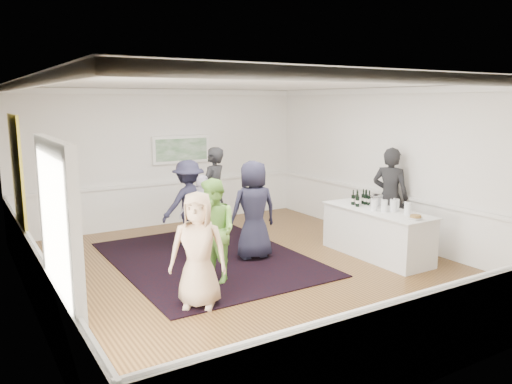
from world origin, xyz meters
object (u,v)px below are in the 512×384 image
guest_lilac (204,216)px  ice_bucket (376,202)px  guest_dark_a (189,203)px  guest_dark_b (213,193)px  bartender (390,197)px  serving_table (377,233)px  guest_green (214,231)px  nut_bowl (416,218)px  guest_navy (254,210)px  guest_tan (198,250)px

guest_lilac → ice_bucket: guest_lilac is taller
guest_dark_a → guest_dark_b: (0.73, 0.34, 0.10)m
bartender → guest_lilac: size_ratio=1.28×
guest_lilac → guest_dark_b: 1.40m
serving_table → guest_lilac: 3.30m
guest_green → nut_bowl: 3.46m
guest_navy → ice_bucket: 2.35m
serving_table → guest_dark_b: 3.53m
guest_tan → guest_dark_b: size_ratio=0.86×
guest_dark_b → nut_bowl: 4.27m
guest_navy → bartender: bearing=172.9°
guest_tan → guest_navy: (1.83, 1.52, 0.08)m
guest_green → bartender: bearing=78.8°
serving_table → bartender: bartender is taller
serving_table → nut_bowl: size_ratio=9.66×
bartender → guest_lilac: (-3.55, 1.29, -0.22)m
nut_bowl → guest_dark_b: bearing=117.6°
guest_lilac → guest_dark_a: guest_dark_a is taller
guest_green → guest_dark_a: bearing=155.7°
serving_table → guest_green: size_ratio=1.33×
guest_lilac → nut_bowl: guest_lilac is taller
guest_dark_b → guest_navy: bearing=57.2°
guest_dark_a → ice_bucket: (2.83, -2.37, 0.15)m
guest_dark_b → guest_navy: (-0.03, -1.72, -0.06)m
guest_green → guest_dark_a: size_ratio=0.96×
nut_bowl → ice_bucket: bearing=83.3°
guest_lilac → bartender: bearing=-164.8°
serving_table → guest_dark_b: size_ratio=1.15×
guest_lilac → guest_tan: bearing=97.8°
serving_table → ice_bucket: ice_bucket is taller
guest_lilac → guest_dark_a: bearing=-58.7°
guest_dark_a → guest_green: bearing=70.2°
bartender → guest_dark_b: bearing=23.2°
bartender → guest_tan: (-4.64, -0.81, -0.17)m
guest_green → ice_bucket: (3.32, -0.27, 0.18)m
bartender → nut_bowl: (-0.80, -1.35, -0.06)m
guest_tan → guest_green: size_ratio=0.99×
guest_tan → nut_bowl: (3.84, -0.54, 0.11)m
guest_lilac → guest_dark_b: bearing=-89.4°
guest_tan → guest_lilac: (1.08, 2.10, -0.05)m
guest_tan → guest_green: 1.03m
guest_dark_a → guest_lilac: bearing=79.4°
guest_dark_b → guest_tan: bearing=28.3°
guest_dark_a → bartender: bearing=142.4°
serving_table → nut_bowl: (-0.05, -0.94, 0.49)m
bartender → guest_green: bearing=64.5°
serving_table → guest_dark_b: (-2.02, 2.84, 0.52)m
bartender → guest_dark_a: bearing=33.6°
guest_green → guest_navy: size_ratio=0.92×
guest_green → guest_tan: bearing=-50.4°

